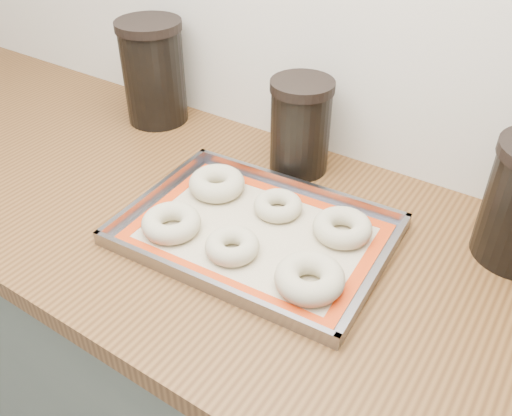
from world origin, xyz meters
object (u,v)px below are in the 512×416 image
Objects in this scene: bagel_front_mid at (232,246)px; canister_mid at (300,126)px; bagel_back_mid at (278,206)px; baking_tray at (256,232)px; bagel_back_right at (342,228)px; canister_left at (154,72)px; bagel_front_right at (310,278)px; bagel_back_left at (217,183)px; bagel_front_left at (171,223)px.

canister_mid is (-0.05, 0.31, 0.08)m from bagel_front_mid.
bagel_back_mid is 0.46× the size of canister_mid.
baking_tray is 5.28× the size of bagel_back_mid.
bagel_back_right is 0.54× the size of canister_mid.
canister_left is (-0.45, 0.24, 0.11)m from baking_tray.
canister_mid is (0.40, -0.01, -0.02)m from canister_left.
canister_mid reaches higher than bagel_back_right.
bagel_front_right reaches higher than bagel_back_right.
bagel_back_right is (0.13, 0.08, 0.02)m from baking_tray.
bagel_back_right reaches higher than bagel_front_mid.
bagel_front_mid is 0.15m from bagel_front_right.
canister_left reaches higher than bagel_back_right.
bagel_back_right is (-0.01, 0.14, -0.00)m from bagel_front_right.
baking_tray is 4.29× the size of bagel_front_right.
bagel_back_mid is 0.13m from bagel_back_right.
bagel_front_mid is at bearing -92.79° from baking_tray.
bagel_front_right is at bearing 0.57° from bagel_front_mid.
bagel_back_left is 0.46× the size of canister_left.
bagel_front_right is (0.27, 0.01, 0.00)m from bagel_front_left.
bagel_front_left reaches higher than baking_tray.
canister_mid is at bearing 63.57° from bagel_back_left.
bagel_front_mid is 0.55m from canister_left.
canister_left is at bearing 145.04° from bagel_front_mid.
bagel_back_mid is at bearing -72.90° from canister_mid.
bagel_front_right is at bearing -24.60° from baking_tray.
bagel_front_mid is 0.39× the size of canister_left.
canister_left is at bearing 159.31° from bagel_back_mid.
baking_tray is 4.57× the size of bagel_back_right.
canister_mid is at bearing 101.97° from baking_tray.
canister_mid reaches higher than bagel_front_right.
baking_tray is 2.45× the size of canister_mid.
bagel_back_mid is 0.19m from canister_mid.
baking_tray is 0.15m from bagel_front_left.
bagel_back_left is 0.56× the size of canister_mid.
bagel_front_right is 0.37m from canister_mid.
canister_mid reaches higher than bagel_back_mid.
canister_left is (-0.32, 0.32, 0.10)m from bagel_front_left.
canister_left is at bearing 134.81° from bagel_front_left.
baking_tray is at bearing -28.49° from canister_left.
bagel_back_left is (-0.28, 0.13, -0.00)m from bagel_front_right.
baking_tray is 0.15m from bagel_back_right.
bagel_front_mid is (0.13, 0.01, -0.00)m from bagel_front_left.
bagel_back_right reaches higher than baking_tray.
bagel_front_right is at bearing -44.07° from bagel_back_mid.
bagel_back_left is at bearing 154.82° from bagel_front_right.
bagel_back_left is 1.05× the size of bagel_back_right.
bagel_back_left is 0.27m from bagel_back_right.
bagel_back_left is 0.14m from bagel_back_mid.
bagel_back_mid reaches higher than baking_tray.
bagel_front_mid is 0.88× the size of bagel_back_right.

